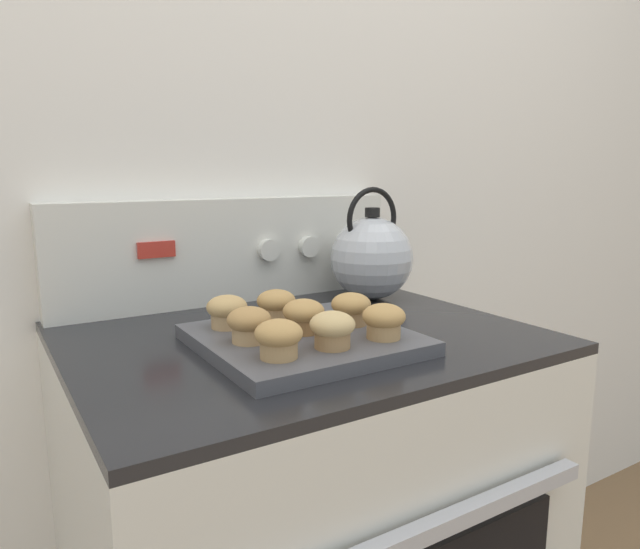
% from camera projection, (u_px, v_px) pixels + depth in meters
% --- Properties ---
extents(wall_back, '(8.00, 0.05, 2.40)m').
position_uv_depth(wall_back, '(220.00, 160.00, 1.22)').
color(wall_back, white).
rests_on(wall_back, ground_plane).
extents(control_panel, '(0.75, 0.07, 0.22)m').
position_uv_depth(control_panel, '(233.00, 250.00, 1.21)').
color(control_panel, silver).
rests_on(control_panel, stove_range).
extents(muffin_pan, '(0.32, 0.32, 0.02)m').
position_uv_depth(muffin_pan, '(303.00, 339.00, 0.91)').
color(muffin_pan, '#4C4C51').
rests_on(muffin_pan, stove_range).
extents(muffin_r0_c0, '(0.07, 0.07, 0.05)m').
position_uv_depth(muffin_r0_c0, '(279.00, 338.00, 0.78)').
color(muffin_r0_c0, tan).
rests_on(muffin_r0_c0, muffin_pan).
extents(muffin_r0_c1, '(0.07, 0.07, 0.05)m').
position_uv_depth(muffin_r0_c1, '(332.00, 329.00, 0.83)').
color(muffin_r0_c1, '#A37A4C').
rests_on(muffin_r0_c1, muffin_pan).
extents(muffin_r0_c2, '(0.07, 0.07, 0.05)m').
position_uv_depth(muffin_r0_c2, '(384.00, 320.00, 0.87)').
color(muffin_r0_c2, tan).
rests_on(muffin_r0_c2, muffin_pan).
extents(muffin_r1_c0, '(0.07, 0.07, 0.05)m').
position_uv_depth(muffin_r1_c0, '(249.00, 324.00, 0.85)').
color(muffin_r1_c0, tan).
rests_on(muffin_r1_c0, muffin_pan).
extents(muffin_r1_c1, '(0.07, 0.07, 0.05)m').
position_uv_depth(muffin_r1_c1, '(304.00, 315.00, 0.91)').
color(muffin_r1_c1, olive).
rests_on(muffin_r1_c1, muffin_pan).
extents(muffin_r1_c2, '(0.07, 0.07, 0.05)m').
position_uv_depth(muffin_r1_c2, '(351.00, 308.00, 0.95)').
color(muffin_r1_c2, '#A37A4C').
rests_on(muffin_r1_c2, muffin_pan).
extents(muffin_r2_c0, '(0.07, 0.07, 0.05)m').
position_uv_depth(muffin_r2_c0, '(227.00, 311.00, 0.93)').
color(muffin_r2_c0, tan).
rests_on(muffin_r2_c0, muffin_pan).
extents(muffin_r2_c1, '(0.07, 0.07, 0.05)m').
position_uv_depth(muffin_r2_c1, '(276.00, 304.00, 0.98)').
color(muffin_r2_c1, tan).
rests_on(muffin_r2_c1, muffin_pan).
extents(tea_kettle, '(0.21, 0.18, 0.24)m').
position_uv_depth(tea_kettle, '(372.00, 257.00, 1.24)').
color(tea_kettle, silver).
rests_on(tea_kettle, stove_range).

